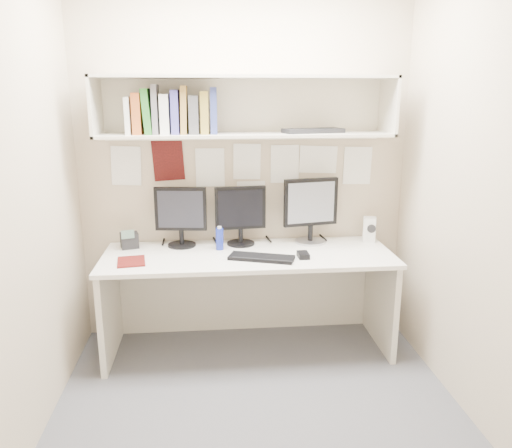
{
  "coord_description": "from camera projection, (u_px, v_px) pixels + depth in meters",
  "views": [
    {
      "loc": [
        -0.25,
        -2.64,
        1.8
      ],
      "look_at": [
        0.03,
        0.35,
        1.02
      ],
      "focal_mm": 35.0,
      "sensor_mm": 36.0,
      "label": 1
    }
  ],
  "objects": [
    {
      "name": "floor",
      "position": [
        257.0,
        400.0,
        3.02
      ],
      "size": [
        2.4,
        2.0,
        0.01
      ],
      "primitive_type": "cube",
      "color": "#4C4C52",
      "rests_on": "ground"
    },
    {
      "name": "wall_back",
      "position": [
        244.0,
        164.0,
        3.66
      ],
      "size": [
        2.4,
        0.02,
        2.6
      ],
      "primitive_type": "cube",
      "color": "#B9A78D",
      "rests_on": "ground"
    },
    {
      "name": "wall_front",
      "position": [
        285.0,
        243.0,
        1.73
      ],
      "size": [
        2.4,
        0.02,
        2.6
      ],
      "primitive_type": "cube",
      "color": "#B9A78D",
      "rests_on": "ground"
    },
    {
      "name": "wall_left",
      "position": [
        27.0,
        193.0,
        2.59
      ],
      "size": [
        0.02,
        2.0,
        2.6
      ],
      "primitive_type": "cube",
      "color": "#B9A78D",
      "rests_on": "ground"
    },
    {
      "name": "wall_right",
      "position": [
        469.0,
        186.0,
        2.8
      ],
      "size": [
        0.02,
        2.0,
        2.6
      ],
      "primitive_type": "cube",
      "color": "#B9A78D",
      "rests_on": "ground"
    },
    {
      "name": "desk",
      "position": [
        248.0,
        301.0,
        3.55
      ],
      "size": [
        2.0,
        0.7,
        0.73
      ],
      "color": "silver",
      "rests_on": "floor"
    },
    {
      "name": "overhead_hutch",
      "position": [
        245.0,
        106.0,
        3.42
      ],
      "size": [
        2.0,
        0.38,
        0.4
      ],
      "color": "beige",
      "rests_on": "wall_back"
    },
    {
      "name": "pinned_papers",
      "position": [
        244.0,
        171.0,
        3.66
      ],
      "size": [
        1.92,
        0.01,
        0.48
      ],
      "primitive_type": null,
      "color": "white",
      "rests_on": "wall_back"
    },
    {
      "name": "monitor_left",
      "position": [
        181.0,
        214.0,
        3.57
      ],
      "size": [
        0.37,
        0.2,
        0.43
      ],
      "rotation": [
        0.0,
        0.0,
        -0.11
      ],
      "color": "black",
      "rests_on": "desk"
    },
    {
      "name": "monitor_center",
      "position": [
        240.0,
        213.0,
        3.61
      ],
      "size": [
        0.37,
        0.2,
        0.43
      ],
      "rotation": [
        0.0,
        0.0,
        0.09
      ],
      "color": "black",
      "rests_on": "desk"
    },
    {
      "name": "monitor_right",
      "position": [
        311.0,
        208.0,
        3.65
      ],
      "size": [
        0.41,
        0.23,
        0.48
      ],
      "rotation": [
        0.0,
        0.0,
        0.2
      ],
      "color": "#A5A5AA",
      "rests_on": "desk"
    },
    {
      "name": "keyboard",
      "position": [
        261.0,
        258.0,
        3.33
      ],
      "size": [
        0.46,
        0.28,
        0.02
      ],
      "primitive_type": "cube",
      "rotation": [
        0.0,
        0.0,
        -0.32
      ],
      "color": "black",
      "rests_on": "desk"
    },
    {
      "name": "mouse",
      "position": [
        303.0,
        255.0,
        3.36
      ],
      "size": [
        0.07,
        0.12,
        0.03
      ],
      "primitive_type": "cube",
      "rotation": [
        0.0,
        0.0,
        0.02
      ],
      "color": "black",
      "rests_on": "desk"
    },
    {
      "name": "speaker",
      "position": [
        369.0,
        229.0,
        3.72
      ],
      "size": [
        0.11,
        0.12,
        0.18
      ],
      "rotation": [
        0.0,
        0.0,
        -0.29
      ],
      "color": "silver",
      "rests_on": "desk"
    },
    {
      "name": "blue_bottle",
      "position": [
        220.0,
        239.0,
        3.52
      ],
      "size": [
        0.05,
        0.05,
        0.17
      ],
      "color": "#152495",
      "rests_on": "desk"
    },
    {
      "name": "maroon_notebook",
      "position": [
        131.0,
        261.0,
        3.27
      ],
      "size": [
        0.21,
        0.24,
        0.01
      ],
      "primitive_type": "cube",
      "rotation": [
        0.0,
        0.0,
        0.15
      ],
      "color": "#51100D",
      "rests_on": "desk"
    },
    {
      "name": "desk_phone",
      "position": [
        129.0,
        240.0,
        3.56
      ],
      "size": [
        0.14,
        0.14,
        0.15
      ],
      "rotation": [
        0.0,
        0.0,
        0.29
      ],
      "color": "black",
      "rests_on": "desk"
    },
    {
      "name": "book_stack",
      "position": [
        173.0,
        113.0,
        3.31
      ],
      "size": [
        0.6,
        0.2,
        0.32
      ],
      "color": "silver",
      "rests_on": "overhead_hutch"
    },
    {
      "name": "hutch_tray",
      "position": [
        313.0,
        131.0,
        3.44
      ],
      "size": [
        0.44,
        0.25,
        0.03
      ],
      "primitive_type": "cube",
      "rotation": [
        0.0,
        0.0,
        0.23
      ],
      "color": "black",
      "rests_on": "overhead_hutch"
    }
  ]
}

